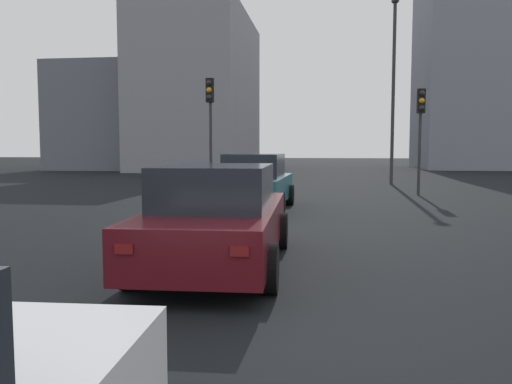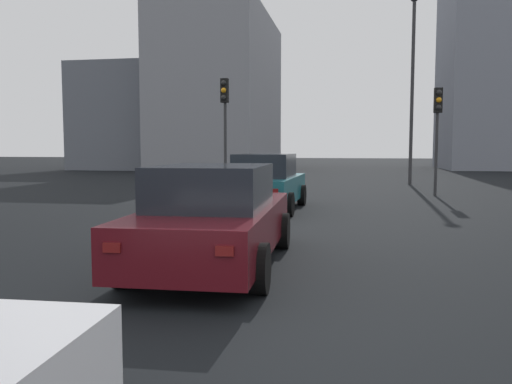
{
  "view_description": "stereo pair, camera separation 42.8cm",
  "coord_description": "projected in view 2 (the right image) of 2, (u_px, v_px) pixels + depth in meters",
  "views": [
    {
      "loc": [
        -4.3,
        -0.16,
        1.82
      ],
      "look_at": [
        4.35,
        0.98,
        1.06
      ],
      "focal_mm": 36.59,
      "sensor_mm": 36.0,
      "label": 1
    },
    {
      "loc": [
        -4.23,
        -0.58,
        1.82
      ],
      "look_at": [
        4.35,
        0.98,
        1.06
      ],
      "focal_mm": 36.59,
      "sensor_mm": 36.0,
      "label": 2
    }
  ],
  "objects": [
    {
      "name": "traffic_light_near_right",
      "position": [
        438.0,
        118.0,
        19.04
      ],
      "size": [
        0.32,
        0.29,
        3.96
      ],
      "rotation": [
        0.0,
        0.0,
        3.21
      ],
      "color": "#2D2D30",
      "rests_on": "ground_plane"
    },
    {
      "name": "car_maroon_right_second",
      "position": [
        215.0,
        218.0,
        7.9
      ],
      "size": [
        4.79,
        2.09,
        1.55
      ],
      "rotation": [
        0.0,
        0.0,
        0.03
      ],
      "color": "#510F16",
      "rests_on": "ground_plane"
    },
    {
      "name": "ground_plane",
      "position": [
        278.0,
        374.0,
        4.42
      ],
      "size": [
        160.0,
        160.0,
        0.2
      ],
      "primitive_type": "cube",
      "color": "black"
    },
    {
      "name": "building_facade_center",
      "position": [
        222.0,
        93.0,
        42.93
      ],
      "size": [
        15.81,
        7.72,
        12.49
      ],
      "primitive_type": "cube",
      "color": "gray",
      "rests_on": "ground_plane"
    },
    {
      "name": "car_teal_right_lead",
      "position": [
        266.0,
        183.0,
        14.96
      ],
      "size": [
        4.39,
        2.05,
        1.61
      ],
      "rotation": [
        0.0,
        0.0,
        -0.03
      ],
      "color": "#19606B",
      "rests_on": "ground_plane"
    },
    {
      "name": "building_facade_right",
      "position": [
        163.0,
        120.0,
        46.53
      ],
      "size": [
        15.46,
        10.4,
        8.34
      ],
      "primitive_type": "cube",
      "color": "slate",
      "rests_on": "ground_plane"
    },
    {
      "name": "street_lamp_kerbside",
      "position": [
        413.0,
        77.0,
        24.6
      ],
      "size": [
        0.56,
        0.36,
        8.82
      ],
      "color": "#2D2D30",
      "rests_on": "ground_plane"
    },
    {
      "name": "traffic_light_near_left",
      "position": [
        225.0,
        112.0,
        19.7
      ],
      "size": [
        0.32,
        0.29,
        4.38
      ],
      "rotation": [
        0.0,
        0.0,
        3.07
      ],
      "color": "#2D2D30",
      "rests_on": "ground_plane"
    }
  ]
}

